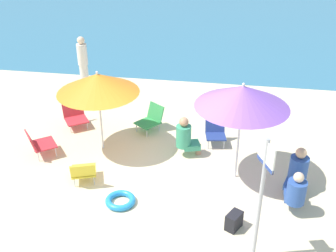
% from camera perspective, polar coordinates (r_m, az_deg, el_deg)
% --- Properties ---
extents(ground_plane, '(40.00, 40.00, 0.00)m').
position_cam_1_polar(ground_plane, '(8.36, -1.87, -8.74)').
color(ground_plane, beige).
extents(sea_water, '(40.00, 16.00, 0.01)m').
position_cam_1_polar(sea_water, '(20.76, 5.48, 14.46)').
color(sea_water, teal).
rests_on(sea_water, ground_plane).
extents(umbrella_purple, '(1.80, 1.80, 2.09)m').
position_cam_1_polar(umbrella_purple, '(7.94, 10.07, 3.97)').
color(umbrella_purple, silver).
rests_on(umbrella_purple, ground_plane).
extents(umbrella_orange, '(1.78, 1.78, 1.88)m').
position_cam_1_polar(umbrella_orange, '(9.06, -9.51, 5.75)').
color(umbrella_orange, silver).
rests_on(umbrella_orange, ground_plane).
extents(beach_chair_a, '(0.78, 0.78, 0.59)m').
position_cam_1_polar(beach_chair_a, '(9.65, -17.12, -2.21)').
color(beach_chair_a, red).
rests_on(beach_chair_a, ground_plane).
extents(beach_chair_b, '(0.53, 0.59, 0.65)m').
position_cam_1_polar(beach_chair_b, '(9.76, 6.44, -0.55)').
color(beach_chair_b, navy).
rests_on(beach_chair_b, ground_plane).
extents(beach_chair_c, '(0.77, 0.79, 0.55)m').
position_cam_1_polar(beach_chair_c, '(10.73, -12.49, 1.36)').
color(beach_chair_c, red).
rests_on(beach_chair_c, ground_plane).
extents(beach_chair_d, '(0.64, 0.70, 0.56)m').
position_cam_1_polar(beach_chair_d, '(8.56, -11.40, -6.02)').
color(beach_chair_d, gold).
rests_on(beach_chair_d, ground_plane).
extents(beach_chair_e, '(0.74, 0.77, 0.63)m').
position_cam_1_polar(beach_chair_e, '(10.27, -2.30, 1.04)').
color(beach_chair_e, '#33934C').
rests_on(beach_chair_e, ground_plane).
extents(person_a, '(0.36, 0.57, 0.89)m').
position_cam_1_polar(person_a, '(7.93, 16.93, -8.52)').
color(person_a, '#2D519E').
rests_on(person_a, ground_plane).
extents(person_b, '(0.46, 0.58, 0.94)m').
position_cam_1_polar(person_b, '(8.48, 17.18, -5.84)').
color(person_b, '#2D519E').
rests_on(person_b, ground_plane).
extents(person_c, '(0.29, 0.29, 1.59)m').
position_cam_1_polar(person_c, '(12.65, -11.45, 8.43)').
color(person_c, silver).
rests_on(person_c, ground_plane).
extents(person_d, '(0.56, 0.43, 0.94)m').
position_cam_1_polar(person_d, '(9.18, 2.41, -1.48)').
color(person_d, '#389970').
rests_on(person_d, ground_plane).
extents(warning_sign, '(0.21, 0.43, 2.18)m').
position_cam_1_polar(warning_sign, '(6.30, 12.68, -7.80)').
color(warning_sign, '#ADADB2').
rests_on(warning_sign, ground_plane).
extents(swim_ring, '(0.57, 0.57, 0.12)m').
position_cam_1_polar(swim_ring, '(8.07, -6.47, -10.00)').
color(swim_ring, '#238CD8').
rests_on(swim_ring, ground_plane).
extents(beach_bag, '(0.32, 0.37, 0.31)m').
position_cam_1_polar(beach_bag, '(7.53, 8.93, -12.59)').
color(beach_bag, black).
rests_on(beach_bag, ground_plane).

